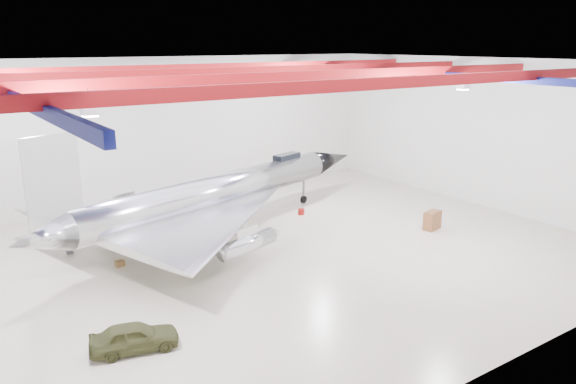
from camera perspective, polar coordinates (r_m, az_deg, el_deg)
floor at (r=32.65m, az=-3.70°, el=-6.70°), size 40.00×40.00×0.00m
wall_back at (r=44.42m, az=-13.86°, el=6.07°), size 40.00×0.00×40.00m
wall_right at (r=44.50m, az=18.97°, el=5.71°), size 0.00×30.00×30.00m
ceiling at (r=30.36m, az=-4.06°, el=12.98°), size 40.00×40.00×0.00m
ceiling_structure at (r=30.39m, az=-4.03°, el=11.70°), size 39.50×29.50×1.08m
jet_aircraft at (r=36.16m, az=-7.37°, el=-0.35°), size 27.97×20.22×7.80m
jeep at (r=24.05m, az=-15.35°, el=-14.01°), size 3.74×2.20×1.19m
desk at (r=38.44m, az=14.45°, el=-2.80°), size 1.47×0.97×1.24m
crate_ply at (r=32.71m, az=-16.72°, el=-6.98°), size 0.52×0.44×0.33m
toolbox_red at (r=36.40m, az=-15.39°, el=-4.63°), size 0.58×0.54×0.33m
engine_drum at (r=33.30m, az=-7.33°, el=-5.94°), size 0.63×0.63×0.44m
crate_small at (r=35.57m, az=-21.30°, el=-5.68°), size 0.38×0.33×0.24m
tool_chest at (r=40.52m, az=1.35°, el=-2.00°), size 0.54×0.54×0.42m
oil_barrel at (r=36.55m, az=-6.98°, el=-4.09°), size 0.60×0.54×0.35m
spares_box at (r=41.25m, az=-6.99°, el=-1.86°), size 0.41×0.41×0.34m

